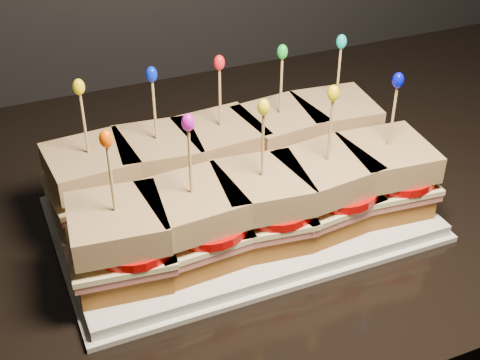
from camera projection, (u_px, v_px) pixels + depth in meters
name	position (u px, v px, depth m)	size (l,w,h in m)	color
granite_slab	(332.00, 171.00, 0.87)	(2.63, 0.66, 0.04)	black
platter	(240.00, 214.00, 0.75)	(0.39, 0.24, 0.02)	silver
platter_rim	(240.00, 219.00, 0.75)	(0.40, 0.25, 0.01)	silver
sandwich_0_bread_bot	(96.00, 203.00, 0.73)	(0.08, 0.08, 0.02)	brown
sandwich_0_ham	(94.00, 191.00, 0.72)	(0.09, 0.09, 0.01)	#CE645E
sandwich_0_cheese	(93.00, 186.00, 0.72)	(0.10, 0.09, 0.01)	beige
sandwich_0_tomato	(105.00, 180.00, 0.71)	(0.08, 0.08, 0.01)	#BB0605
sandwich_0_bread_top	(90.00, 165.00, 0.70)	(0.09, 0.09, 0.03)	#522713
sandwich_0_pick	(85.00, 127.00, 0.68)	(0.00, 0.00, 0.09)	tan
sandwich_0_frill	(79.00, 87.00, 0.65)	(0.01, 0.01, 0.02)	yellow
sandwich_1_bread_bot	(161.00, 188.00, 0.75)	(0.08, 0.08, 0.02)	brown
sandwich_1_ham	(160.00, 176.00, 0.74)	(0.09, 0.09, 0.01)	#CE645E
sandwich_1_cheese	(159.00, 171.00, 0.74)	(0.10, 0.09, 0.01)	beige
sandwich_1_tomato	(171.00, 166.00, 0.73)	(0.08, 0.08, 0.01)	#BB0605
sandwich_1_bread_top	(158.00, 150.00, 0.72)	(0.09, 0.09, 0.03)	#522713
sandwich_1_pick	(155.00, 114.00, 0.70)	(0.00, 0.00, 0.09)	tan
sandwich_1_frill	(152.00, 74.00, 0.68)	(0.01, 0.01, 0.02)	#081DE4
sandwich_2_bread_bot	(221.00, 174.00, 0.78)	(0.08, 0.08, 0.02)	brown
sandwich_2_ham	(221.00, 162.00, 0.77)	(0.09, 0.09, 0.01)	#CE645E
sandwich_2_cheese	(221.00, 157.00, 0.76)	(0.10, 0.09, 0.01)	beige
sandwich_2_tomato	(233.00, 152.00, 0.76)	(0.08, 0.08, 0.01)	#BB0605
sandwich_2_bread_top	(221.00, 137.00, 0.75)	(0.09, 0.09, 0.03)	#522713
sandwich_2_pick	(220.00, 101.00, 0.72)	(0.00, 0.00, 0.09)	tan
sandwich_2_frill	(219.00, 63.00, 0.70)	(0.01, 0.01, 0.02)	red
sandwich_3_bread_bot	(278.00, 161.00, 0.80)	(0.08, 0.08, 0.02)	brown
sandwich_3_ham	(279.00, 149.00, 0.79)	(0.09, 0.09, 0.01)	#CE645E
sandwich_3_cheese	(279.00, 144.00, 0.79)	(0.10, 0.09, 0.01)	beige
sandwich_3_tomato	(291.00, 139.00, 0.78)	(0.08, 0.08, 0.01)	#BB0605
sandwich_3_bread_top	(280.00, 124.00, 0.77)	(0.09, 0.09, 0.03)	#522713
sandwich_3_pick	(281.00, 89.00, 0.75)	(0.00, 0.00, 0.09)	tan
sandwich_3_frill	(282.00, 52.00, 0.72)	(0.01, 0.01, 0.02)	green
sandwich_4_bread_bot	(332.00, 148.00, 0.82)	(0.08, 0.08, 0.02)	brown
sandwich_4_ham	(333.00, 137.00, 0.82)	(0.09, 0.09, 0.01)	#CE645E
sandwich_4_cheese	(333.00, 132.00, 0.81)	(0.10, 0.09, 0.01)	beige
sandwich_4_tomato	(345.00, 127.00, 0.81)	(0.08, 0.08, 0.01)	#BB0605
sandwich_4_bread_top	(335.00, 113.00, 0.80)	(0.09, 0.09, 0.03)	#522713
sandwich_4_pick	(338.00, 78.00, 0.77)	(0.00, 0.00, 0.09)	tan
sandwich_4_frill	(341.00, 42.00, 0.75)	(0.01, 0.01, 0.02)	#10B9AE
sandwich_5_bread_bot	(122.00, 264.00, 0.64)	(0.08, 0.08, 0.02)	brown
sandwich_5_ham	(120.00, 251.00, 0.63)	(0.09, 0.09, 0.01)	#CE645E
sandwich_5_cheese	(120.00, 246.00, 0.63)	(0.10, 0.09, 0.01)	beige
sandwich_5_tomato	(133.00, 240.00, 0.63)	(0.08, 0.08, 0.01)	#BB0605
sandwich_5_bread_top	(117.00, 223.00, 0.62)	(0.09, 0.09, 0.03)	#522713
sandwich_5_pick	(112.00, 183.00, 0.59)	(0.00, 0.00, 0.09)	tan
sandwich_5_frill	(106.00, 139.00, 0.57)	(0.01, 0.01, 0.02)	#FD5503
sandwich_6_bread_bot	(194.00, 245.00, 0.67)	(0.08, 0.08, 0.02)	brown
sandwich_6_ham	(193.00, 233.00, 0.66)	(0.09, 0.09, 0.01)	#CE645E
sandwich_6_cheese	(193.00, 227.00, 0.65)	(0.10, 0.09, 0.01)	beige
sandwich_6_tomato	(207.00, 221.00, 0.65)	(0.08, 0.08, 0.01)	#BB0605
sandwich_6_bread_top	(192.00, 205.00, 0.64)	(0.09, 0.09, 0.03)	#522713
sandwich_6_pick	(190.00, 165.00, 0.62)	(0.00, 0.00, 0.09)	tan
sandwich_6_frill	(188.00, 122.00, 0.59)	(0.01, 0.01, 0.02)	#C510BE
sandwich_7_bread_bot	(261.00, 227.00, 0.69)	(0.08, 0.08, 0.02)	brown
sandwich_7_ham	(261.00, 215.00, 0.68)	(0.09, 0.09, 0.01)	#CE645E
sandwich_7_cheese	(261.00, 209.00, 0.68)	(0.10, 0.09, 0.01)	beige
sandwich_7_tomato	(275.00, 204.00, 0.67)	(0.08, 0.08, 0.01)	#BB0605
sandwich_7_bread_top	(262.00, 188.00, 0.66)	(0.09, 0.09, 0.03)	#522713
sandwich_7_pick	(263.00, 149.00, 0.64)	(0.00, 0.00, 0.09)	tan
sandwich_7_frill	(264.00, 107.00, 0.61)	(0.01, 0.01, 0.02)	yellow
sandwich_8_bread_bot	(323.00, 211.00, 0.72)	(0.08, 0.08, 0.02)	brown
sandwich_8_ham	(324.00, 199.00, 0.71)	(0.09, 0.09, 0.01)	#CE645E
sandwich_8_cheese	(325.00, 193.00, 0.70)	(0.10, 0.09, 0.01)	beige
sandwich_8_tomato	(338.00, 188.00, 0.70)	(0.08, 0.08, 0.01)	#BB0605
sandwich_8_bread_top	(327.00, 172.00, 0.69)	(0.09, 0.09, 0.03)	#522713
sandwich_8_pick	(330.00, 134.00, 0.66)	(0.00, 0.00, 0.09)	tan
sandwich_8_frill	(333.00, 93.00, 0.64)	(0.01, 0.01, 0.02)	#FEDC03
sandwich_9_bread_bot	(382.00, 195.00, 0.74)	(0.08, 0.08, 0.02)	brown
sandwich_9_ham	(383.00, 183.00, 0.73)	(0.09, 0.09, 0.01)	#CE645E
sandwich_9_cheese	(384.00, 178.00, 0.73)	(0.10, 0.09, 0.01)	beige
sandwich_9_tomato	(397.00, 173.00, 0.72)	(0.08, 0.08, 0.01)	#BB0605
sandwich_9_bread_top	(387.00, 157.00, 0.71)	(0.09, 0.09, 0.03)	#522713
sandwich_9_pick	(392.00, 120.00, 0.69)	(0.00, 0.00, 0.09)	tan
sandwich_9_frill	(398.00, 80.00, 0.66)	(0.01, 0.01, 0.02)	#0207CD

